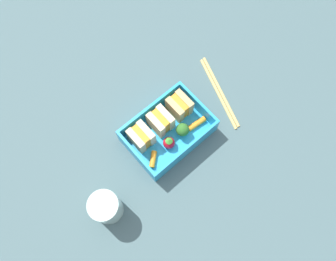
# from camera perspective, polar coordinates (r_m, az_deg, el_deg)

# --- Properties ---
(ground_plane) EXTENTS (1.20, 1.20, 0.02)m
(ground_plane) POSITION_cam_1_polar(r_m,az_deg,el_deg) (0.73, 0.00, -0.98)
(ground_plane) COLOR #445E62
(bento_tray) EXTENTS (0.18, 0.12, 0.01)m
(bento_tray) POSITION_cam_1_polar(r_m,az_deg,el_deg) (0.72, 0.00, -0.57)
(bento_tray) COLOR #2697CC
(bento_tray) RESTS_ON ground_plane
(bento_rim) EXTENTS (0.18, 0.12, 0.04)m
(bento_rim) POSITION_cam_1_polar(r_m,az_deg,el_deg) (0.69, 0.00, 0.15)
(bento_rim) COLOR #2697CC
(bento_rim) RESTS_ON bento_tray
(sandwich_left) EXTENTS (0.04, 0.05, 0.05)m
(sandwich_left) POSITION_cam_1_polar(r_m,az_deg,el_deg) (0.69, -4.68, -1.11)
(sandwich_left) COLOR beige
(sandwich_left) RESTS_ON bento_tray
(sandwich_center_left) EXTENTS (0.04, 0.05, 0.05)m
(sandwich_center_left) POSITION_cam_1_polar(r_m,az_deg,el_deg) (0.70, -1.30, 1.63)
(sandwich_center_left) COLOR beige
(sandwich_center_left) RESTS_ON bento_tray
(sandwich_center) EXTENTS (0.04, 0.05, 0.05)m
(sandwich_center) POSITION_cam_1_polar(r_m,az_deg,el_deg) (0.71, 1.98, 4.27)
(sandwich_center) COLOR tan
(sandwich_center) RESTS_ON bento_tray
(carrot_stick_left) EXTENTS (0.03, 0.03, 0.01)m
(carrot_stick_left) POSITION_cam_1_polar(r_m,az_deg,el_deg) (0.69, -2.62, -5.03)
(carrot_stick_left) COLOR orange
(carrot_stick_left) RESTS_ON bento_tray
(strawberry_far_left) EXTENTS (0.03, 0.03, 0.03)m
(strawberry_far_left) POSITION_cam_1_polar(r_m,az_deg,el_deg) (0.69, 0.16, -2.14)
(strawberry_far_left) COLOR red
(strawberry_far_left) RESTS_ON bento_tray
(broccoli_floret) EXTENTS (0.03, 0.03, 0.04)m
(broccoli_floret) POSITION_cam_1_polar(r_m,az_deg,el_deg) (0.69, 2.57, 0.11)
(broccoli_floret) COLOR #87CA60
(broccoli_floret) RESTS_ON bento_tray
(carrot_stick_far_left) EXTENTS (0.04, 0.02, 0.01)m
(carrot_stick_far_left) POSITION_cam_1_polar(r_m,az_deg,el_deg) (0.72, 5.03, 1.18)
(carrot_stick_far_left) COLOR orange
(carrot_stick_far_left) RESTS_ON bento_tray
(chopstick_pair) EXTENTS (0.08, 0.18, 0.01)m
(chopstick_pair) POSITION_cam_1_polar(r_m,az_deg,el_deg) (0.77, 8.82, 6.87)
(chopstick_pair) COLOR tan
(chopstick_pair) RESTS_ON ground_plane
(drinking_glass) EXTENTS (0.06, 0.06, 0.08)m
(drinking_glass) POSITION_cam_1_polar(r_m,az_deg,el_deg) (0.66, -10.70, -13.04)
(drinking_glass) COLOR silver
(drinking_glass) RESTS_ON ground_plane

